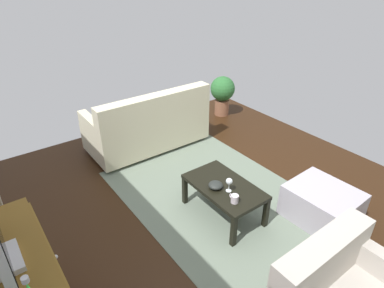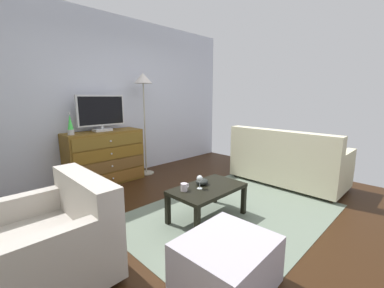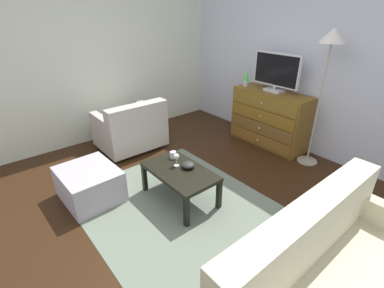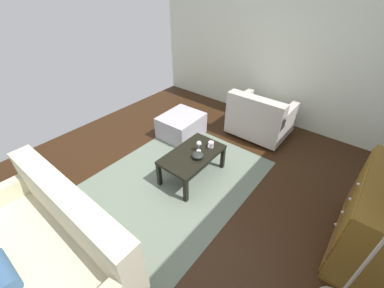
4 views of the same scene
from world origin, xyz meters
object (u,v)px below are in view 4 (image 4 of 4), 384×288
object	(u,v)px
mug	(211,145)
couch_large	(52,251)
dresser	(374,218)
ottoman	(181,126)
bowl_decorative	(198,155)
armchair	(259,118)
wine_glass	(199,144)
coffee_table	(192,156)

from	to	relation	value
mug	couch_large	bearing A→B (deg)	-6.01
dresser	ottoman	xyz separation A→B (m)	(-0.42, -2.83, -0.25)
bowl_decorative	couch_large	size ratio (longest dim) A/B	0.09
ottoman	bowl_decorative	bearing A→B (deg)	52.12
couch_large	armchair	distance (m)	3.39
wine_glass	couch_large	world-z (taller)	couch_large
mug	armchair	bearing A→B (deg)	174.96
couch_large	armchair	world-z (taller)	couch_large
dresser	armchair	xyz separation A→B (m)	(-1.27, -1.81, -0.11)
couch_large	armchair	xyz separation A→B (m)	(-3.38, 0.33, -0.03)
coffee_table	ottoman	size ratio (longest dim) A/B	1.26
wine_glass	armchair	size ratio (longest dim) A/B	0.17
bowl_decorative	couch_large	xyz separation A→B (m)	(1.81, -0.22, -0.07)
armchair	ottoman	distance (m)	1.34
mug	bowl_decorative	distance (m)	0.29
coffee_table	ottoman	distance (m)	1.07
dresser	wine_glass	xyz separation A→B (m)	(0.17, -2.00, 0.07)
dresser	bowl_decorative	world-z (taller)	dresser
mug	armchair	world-z (taller)	armchair
mug	coffee_table	bearing A→B (deg)	-22.02
bowl_decorative	armchair	size ratio (longest dim) A/B	0.16
armchair	wine_glass	bearing A→B (deg)	-7.49
dresser	bowl_decorative	bearing A→B (deg)	-81.26
ottoman	mug	bearing A→B (deg)	65.33
bowl_decorative	coffee_table	bearing A→B (deg)	-101.31
bowl_decorative	couch_large	bearing A→B (deg)	-6.94
wine_glass	mug	bearing A→B (deg)	155.38
mug	couch_large	xyz separation A→B (m)	(2.10, -0.22, -0.08)
couch_large	ottoman	distance (m)	2.62
bowl_decorative	mug	bearing A→B (deg)	179.80
wine_glass	couch_large	xyz separation A→B (m)	(1.93, -0.14, -0.15)
bowl_decorative	ottoman	size ratio (longest dim) A/B	0.22
armchair	coffee_table	bearing A→B (deg)	-8.15
dresser	bowl_decorative	distance (m)	1.94
couch_large	wine_glass	bearing A→B (deg)	175.75
dresser	coffee_table	world-z (taller)	dresser
bowl_decorative	couch_large	distance (m)	1.82
wine_glass	couch_large	size ratio (longest dim) A/B	0.09
coffee_table	bowl_decorative	world-z (taller)	bowl_decorative
mug	couch_large	distance (m)	2.11
dresser	wine_glass	distance (m)	2.01
armchair	ottoman	size ratio (longest dim) A/B	1.36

